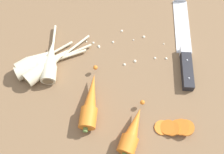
# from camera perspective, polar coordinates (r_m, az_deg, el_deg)

# --- Properties ---
(ground_plane) EXTENTS (1.20, 0.90, 0.04)m
(ground_plane) POSITION_cam_1_polar(r_m,az_deg,el_deg) (0.75, 0.60, -0.05)
(ground_plane) COLOR brown
(chefs_knife) EXTENTS (0.15, 0.34, 0.04)m
(chefs_knife) POSITION_cam_1_polar(r_m,az_deg,el_deg) (0.83, 14.88, 8.46)
(chefs_knife) COLOR silver
(chefs_knife) RESTS_ON ground_plane
(whole_carrot) EXTENTS (0.08, 0.18, 0.04)m
(whole_carrot) POSITION_cam_1_polar(r_m,az_deg,el_deg) (0.68, -4.61, -5.35)
(whole_carrot) COLOR orange
(whole_carrot) RESTS_ON ground_plane
(whole_carrot_second) EXTENTS (0.05, 0.15, 0.04)m
(whole_carrot_second) POSITION_cam_1_polar(r_m,az_deg,el_deg) (0.65, 4.32, -11.52)
(whole_carrot_second) COLOR orange
(whole_carrot_second) RESTS_ON ground_plane
(parsnip_front) EXTENTS (0.14, 0.14, 0.04)m
(parsnip_front) POSITION_cam_1_polar(r_m,az_deg,el_deg) (0.76, -13.99, 3.19)
(parsnip_front) COLOR beige
(parsnip_front) RESTS_ON ground_plane
(parsnip_mid_left) EXTENTS (0.10, 0.21, 0.04)m
(parsnip_mid_left) POSITION_cam_1_polar(r_m,az_deg,el_deg) (0.75, -13.42, 2.55)
(parsnip_mid_left) COLOR beige
(parsnip_mid_left) RESTS_ON ground_plane
(parsnip_mid_right) EXTENTS (0.11, 0.16, 0.04)m
(parsnip_mid_right) POSITION_cam_1_polar(r_m,az_deg,el_deg) (0.77, -15.86, 3.44)
(parsnip_mid_right) COLOR beige
(parsnip_mid_right) RESTS_ON ground_plane
(parsnip_back) EXTENTS (0.10, 0.19, 0.04)m
(parsnip_back) POSITION_cam_1_polar(r_m,az_deg,el_deg) (0.75, -12.96, 3.28)
(parsnip_back) COLOR beige
(parsnip_back) RESTS_ON ground_plane
(parsnip_outer) EXTENTS (0.16, 0.19, 0.04)m
(parsnip_outer) POSITION_cam_1_polar(r_m,az_deg,el_deg) (0.76, -14.70, 2.77)
(parsnip_outer) COLOR beige
(parsnip_outer) RESTS_ON ground_plane
(carrot_slice_stack) EXTENTS (0.09, 0.06, 0.03)m
(carrot_slice_stack) POSITION_cam_1_polar(r_m,az_deg,el_deg) (0.68, 13.20, -10.40)
(carrot_slice_stack) COLOR orange
(carrot_slice_stack) RESTS_ON ground_plane
(mince_crumbs) EXTENTS (0.24, 0.12, 0.01)m
(mince_crumbs) POSITION_cam_1_polar(r_m,az_deg,el_deg) (0.78, 3.08, 6.28)
(mince_crumbs) COLOR silver
(mince_crumbs) RESTS_ON ground_plane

